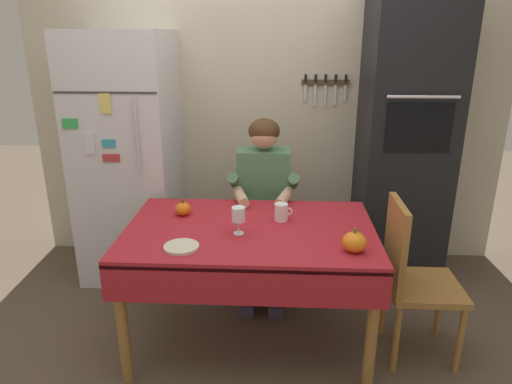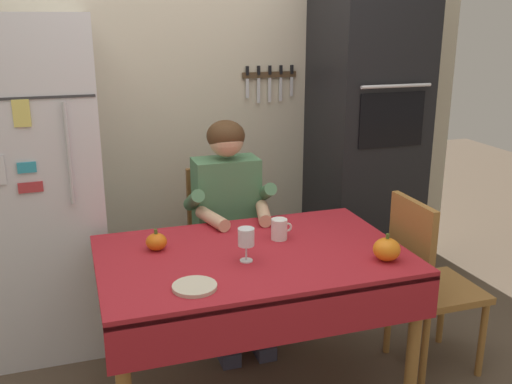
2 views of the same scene
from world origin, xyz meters
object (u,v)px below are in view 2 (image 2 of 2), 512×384
(dining_table, at_px, (254,271))
(wine_glass, at_px, (246,238))
(pumpkin_medium, at_px, (387,249))
(chair_right_side, at_px, (426,278))
(refrigerator, at_px, (36,187))
(chair_behind_person, at_px, (222,239))
(pumpkin_large, at_px, (156,242))
(seated_person, at_px, (230,213))
(coffee_mug, at_px, (280,229))
(wall_oven, at_px, (365,135))
(serving_tray, at_px, (195,287))

(dining_table, xyz_separation_m, wine_glass, (-0.06, -0.07, 0.19))
(pumpkin_medium, bearing_deg, chair_right_side, 28.94)
(refrigerator, distance_m, pumpkin_medium, 1.87)
(refrigerator, relative_size, chair_behind_person, 1.94)
(pumpkin_large, relative_size, pumpkin_medium, 0.82)
(dining_table, height_order, seated_person, seated_person)
(dining_table, height_order, pumpkin_large, pumpkin_large)
(chair_right_side, height_order, coffee_mug, chair_right_side)
(seated_person, xyz_separation_m, wine_glass, (-0.11, -0.67, 0.11))
(chair_behind_person, distance_m, seated_person, 0.29)
(chair_behind_person, xyz_separation_m, seated_person, (-0.00, -0.19, 0.23))
(wall_oven, relative_size, pumpkin_large, 20.62)
(seated_person, xyz_separation_m, pumpkin_large, (-0.47, -0.41, 0.04))
(wall_oven, bearing_deg, serving_tray, -139.44)
(wine_glass, height_order, pumpkin_large, wine_glass)
(dining_table, height_order, serving_tray, serving_tray)
(coffee_mug, xyz_separation_m, serving_tray, (-0.51, -0.40, -0.04))
(dining_table, distance_m, seated_person, 0.61)
(refrigerator, xyz_separation_m, pumpkin_medium, (1.49, -1.13, -0.11))
(seated_person, height_order, serving_tray, seated_person)
(seated_person, relative_size, pumpkin_large, 12.22)
(wall_oven, distance_m, coffee_mug, 1.20)
(wine_glass, xyz_separation_m, serving_tray, (-0.28, -0.19, -0.10))
(chair_behind_person, bearing_deg, chair_right_side, -44.84)
(seated_person, distance_m, serving_tray, 0.95)
(wall_oven, height_order, wine_glass, wall_oven)
(dining_table, distance_m, pumpkin_medium, 0.61)
(coffee_mug, height_order, pumpkin_large, same)
(pumpkin_medium, bearing_deg, pumpkin_large, 155.36)
(chair_right_side, distance_m, serving_tray, 1.27)
(chair_behind_person, height_order, pumpkin_large, chair_behind_person)
(dining_table, distance_m, serving_tray, 0.43)
(wall_oven, height_order, dining_table, wall_oven)
(chair_behind_person, bearing_deg, serving_tray, -110.17)
(chair_right_side, bearing_deg, dining_table, 176.92)
(refrigerator, height_order, dining_table, refrigerator)
(chair_right_side, height_order, pumpkin_medium, chair_right_side)
(refrigerator, relative_size, wine_glass, 11.64)
(chair_behind_person, bearing_deg, wall_oven, 7.45)
(dining_table, xyz_separation_m, chair_behind_person, (0.06, 0.79, -0.14))
(serving_tray, bearing_deg, chair_behind_person, 69.83)
(refrigerator, bearing_deg, coffee_mug, -33.43)
(chair_right_side, bearing_deg, pumpkin_medium, -151.06)
(chair_behind_person, bearing_deg, seated_person, -90.00)
(seated_person, bearing_deg, chair_behind_person, 90.00)
(dining_table, relative_size, wine_glass, 9.06)
(chair_right_side, relative_size, coffee_mug, 8.77)
(refrigerator, distance_m, serving_tray, 1.31)
(wall_oven, height_order, seated_person, wall_oven)
(wall_oven, relative_size, chair_behind_person, 2.26)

